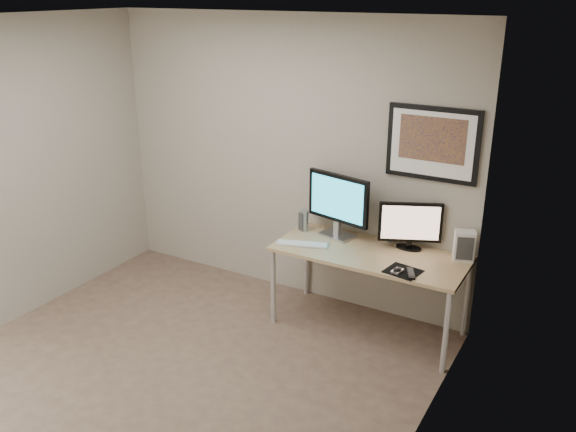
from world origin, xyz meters
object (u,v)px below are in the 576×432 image
Objects in this scene: speaker_right at (390,233)px; framed_art at (432,144)px; desk at (370,259)px; speaker_left at (304,221)px; fan_unit at (464,246)px; monitor_tv at (410,225)px; monitor_large at (338,203)px; keyboard at (302,244)px.

framed_art is at bearing 30.90° from speaker_right.
framed_art reaches higher than desk.
speaker_left is 0.79× the size of fan_unit.
speaker_left is 1.16× the size of speaker_right.
framed_art is 1.53× the size of monitor_tv.
desk is 2.13× the size of framed_art.
monitor_large reaches higher than speaker_left.
monitor_tv reaches higher than speaker_left.
keyboard is at bearing 176.71° from fan_unit.
framed_art is at bearing 43.46° from desk.
monitor_large reaches higher than speaker_right.
fan_unit is (1.27, 0.37, 0.12)m from keyboard.
monitor_tv is (0.64, 0.05, -0.10)m from monitor_large.
fan_unit is at bearing 24.73° from speaker_left.
monitor_tv is 0.24m from speaker_right.
speaker_right is (-0.29, -0.05, -0.81)m from framed_art.
keyboard is (-0.56, -0.15, 0.07)m from desk.
monitor_tv is at bearing 17.34° from monitor_large.
monitor_large is 3.17× the size of speaker_left.
fan_unit is at bearing -23.18° from monitor_tv.
speaker_right is at bearing 32.18° from speaker_left.
monitor_large is at bearing 160.34° from monitor_tv.
speaker_left is at bearing -169.45° from framed_art.
speaker_right is at bearing 16.77° from keyboard.
speaker_right is at bearing 154.85° from fan_unit.
speaker_left is (-1.05, -0.20, -0.79)m from framed_art.
fan_unit is at bearing 15.92° from speaker_right.
framed_art is at bearing 9.92° from keyboard.
speaker_left is 1.41m from fan_unit.
desk is at bearing 10.18° from speaker_left.
speaker_left is at bearing -161.75° from monitor_large.
speaker_left reaches higher than desk.
desk is at bearing -163.87° from monitor_tv.
keyboard is (-0.91, -0.48, -0.88)m from framed_art.
fan_unit reaches higher than speaker_left.
monitor_large is 1.36× the size of keyboard.
monitor_large is (-0.73, -0.17, -0.58)m from framed_art.
speaker_left is (-0.70, 0.14, 0.16)m from desk.
framed_art is 0.86m from speaker_right.
framed_art is 3.03× the size of fan_unit.
speaker_left is at bearing 168.93° from desk.
monitor_tv is 0.92m from keyboard.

